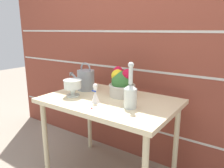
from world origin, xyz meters
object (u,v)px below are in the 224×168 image
flower_planter (122,83)px  figurine_vase (95,95)px  glass_decanter (130,93)px  watering_can (86,80)px  crystal_pedestal_bowl (73,85)px

flower_planter → figurine_vase: bearing=-105.2°
glass_decanter → figurine_vase: 0.29m
watering_can → flower_planter: watering_can is taller
watering_can → flower_planter: (0.39, 0.03, 0.01)m
watering_can → flower_planter: 0.39m
watering_can → glass_decanter: size_ratio=0.90×
crystal_pedestal_bowl → figurine_vase: 0.27m
watering_can → crystal_pedestal_bowl: size_ratio=1.95×
flower_planter → glass_decanter: size_ratio=0.74×
watering_can → glass_decanter: 0.62m
crystal_pedestal_bowl → glass_decanter: 0.55m
crystal_pedestal_bowl → figurine_vase: bearing=-5.5°
watering_can → crystal_pedestal_bowl: watering_can is taller
watering_can → glass_decanter: glass_decanter is taller
crystal_pedestal_bowl → glass_decanter: (0.55, 0.03, 0.01)m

